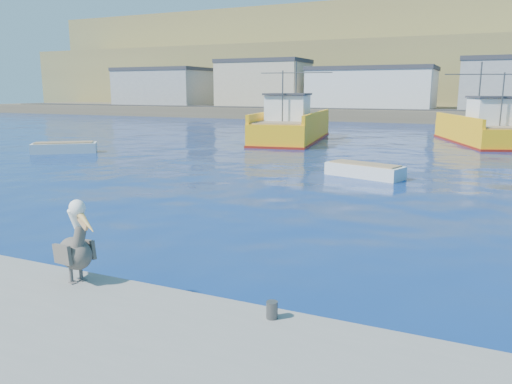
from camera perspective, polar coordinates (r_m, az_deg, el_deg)
ground at (r=12.99m, az=-4.67°, el=-7.81°), size 260.00×260.00×0.00m
dock_bollards at (r=9.78m, az=-11.47°, el=-10.61°), size 36.20×0.20×0.30m
far_shore at (r=120.12m, az=22.22°, el=13.00°), size 200.00×81.00×24.00m
trawler_yellow_a at (r=43.32m, az=4.10°, el=7.44°), size 6.72×14.37×6.84m
trawler_yellow_b at (r=44.81m, az=24.48°, el=6.46°), size 8.17×12.94×6.63m
skiff_left at (r=37.19m, az=-21.05°, el=4.64°), size 4.27×3.79×0.92m
skiff_mid at (r=25.68m, az=12.28°, el=2.30°), size 4.13×2.49×0.85m
pelican at (r=10.62m, az=-19.90°, el=-5.91°), size 1.38×0.85×1.73m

